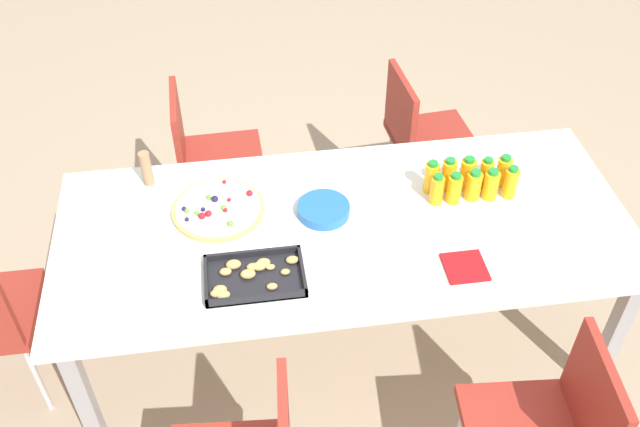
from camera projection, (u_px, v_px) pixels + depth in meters
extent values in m
plane|color=tan|center=(341.00, 340.00, 3.23)|extent=(12.00, 12.00, 0.00)
cube|color=white|center=(345.00, 228.00, 2.75)|extent=(2.22, 0.94, 0.04)
cube|color=#99999E|center=(541.00, 205.00, 3.39)|extent=(0.06, 0.06, 0.69)
cube|color=#99999E|center=(102.00, 250.00, 3.17)|extent=(0.06, 0.06, 0.69)
cube|color=#99999E|center=(614.00, 335.00, 2.82)|extent=(0.06, 0.06, 0.69)
cube|color=#99999E|center=(85.00, 400.00, 2.60)|extent=(0.06, 0.06, 0.69)
cube|color=maroon|center=(594.00, 401.00, 2.26)|extent=(0.06, 0.38, 0.38)
cube|color=maroon|center=(222.00, 160.00, 3.47)|extent=(0.41, 0.41, 0.04)
cube|color=maroon|center=(178.00, 132.00, 3.32)|extent=(0.04, 0.38, 0.38)
cylinder|color=silver|center=(254.00, 174.00, 3.78)|extent=(0.02, 0.02, 0.41)
cylinder|color=silver|center=(261.00, 215.00, 3.55)|extent=(0.02, 0.02, 0.41)
cylinder|color=silver|center=(194.00, 181.00, 3.74)|extent=(0.02, 0.02, 0.41)
cylinder|color=silver|center=(196.00, 222.00, 3.51)|extent=(0.02, 0.02, 0.41)
cube|color=maroon|center=(433.00, 139.00, 3.60)|extent=(0.43, 0.43, 0.04)
cube|color=maroon|center=(401.00, 113.00, 3.44)|extent=(0.06, 0.38, 0.38)
cylinder|color=silver|center=(445.00, 154.00, 3.91)|extent=(0.02, 0.02, 0.41)
cylinder|color=silver|center=(467.00, 191.00, 3.68)|extent=(0.02, 0.02, 0.41)
cylinder|color=silver|center=(390.00, 162.00, 3.85)|extent=(0.02, 0.02, 0.41)
cylinder|color=silver|center=(409.00, 201.00, 3.62)|extent=(0.02, 0.02, 0.41)
cylinder|color=silver|center=(49.00, 317.00, 3.07)|extent=(0.02, 0.02, 0.41)
cylinder|color=silver|center=(38.00, 380.00, 2.83)|extent=(0.02, 0.02, 0.41)
cylinder|color=#FAAC14|center=(503.00, 172.00, 2.87)|extent=(0.06, 0.06, 0.12)
cylinder|color=#1E8C33|center=(506.00, 158.00, 2.82)|extent=(0.04, 0.04, 0.02)
cylinder|color=#F8AE14|center=(486.00, 174.00, 2.86)|extent=(0.05, 0.05, 0.12)
cylinder|color=#1E8C33|center=(489.00, 160.00, 2.81)|extent=(0.04, 0.04, 0.02)
cylinder|color=#FAAF14|center=(467.00, 174.00, 2.85)|extent=(0.06, 0.06, 0.13)
cylinder|color=#1E8C33|center=(470.00, 160.00, 2.80)|extent=(0.04, 0.04, 0.02)
cylinder|color=#F9AC14|center=(448.00, 175.00, 2.85)|extent=(0.06, 0.06, 0.13)
cylinder|color=#1E8C33|center=(451.00, 161.00, 2.80)|extent=(0.04, 0.04, 0.02)
cylinder|color=#FAAC14|center=(431.00, 178.00, 2.83)|extent=(0.06, 0.06, 0.13)
cylinder|color=#1E8C33|center=(433.00, 164.00, 2.78)|extent=(0.04, 0.04, 0.02)
cylinder|color=#F9AC14|center=(510.00, 183.00, 2.81)|extent=(0.06, 0.06, 0.13)
cylinder|color=#1E8C33|center=(514.00, 169.00, 2.76)|extent=(0.04, 0.04, 0.02)
cylinder|color=#FAAF14|center=(491.00, 186.00, 2.81)|extent=(0.06, 0.06, 0.12)
cylinder|color=#1E8C33|center=(494.00, 172.00, 2.76)|extent=(0.04, 0.04, 0.02)
cylinder|color=#FAAB14|center=(473.00, 186.00, 2.80)|extent=(0.06, 0.06, 0.12)
cylinder|color=#1E8C33|center=(476.00, 173.00, 2.76)|extent=(0.04, 0.04, 0.02)
cylinder|color=#FAAE14|center=(454.00, 189.00, 2.79)|extent=(0.06, 0.06, 0.12)
cylinder|color=#1E8C33|center=(456.00, 176.00, 2.74)|extent=(0.04, 0.04, 0.02)
cylinder|color=#FAAB14|center=(437.00, 190.00, 2.79)|extent=(0.05, 0.05, 0.12)
cylinder|color=#1E8C33|center=(439.00, 177.00, 2.74)|extent=(0.03, 0.03, 0.02)
cylinder|color=tan|center=(218.00, 209.00, 2.78)|extent=(0.36, 0.36, 0.02)
cylinder|color=white|center=(218.00, 207.00, 2.77)|extent=(0.33, 0.33, 0.01)
sphere|color=red|center=(229.00, 200.00, 2.79)|extent=(0.02, 0.02, 0.02)
sphere|color=#66B238|center=(224.00, 208.00, 2.75)|extent=(0.02, 0.02, 0.02)
sphere|color=red|center=(250.00, 193.00, 2.81)|extent=(0.03, 0.03, 0.03)
sphere|color=#66B238|center=(209.00, 197.00, 2.80)|extent=(0.02, 0.02, 0.02)
sphere|color=red|center=(202.00, 216.00, 2.72)|extent=(0.03, 0.03, 0.03)
sphere|color=#1E1947|center=(215.00, 199.00, 2.79)|extent=(0.03, 0.03, 0.03)
sphere|color=#66B238|center=(230.00, 224.00, 2.69)|extent=(0.02, 0.02, 0.02)
sphere|color=#66B238|center=(197.00, 213.00, 2.73)|extent=(0.02, 0.02, 0.02)
sphere|color=red|center=(224.00, 182.00, 2.87)|extent=(0.02, 0.02, 0.02)
sphere|color=red|center=(208.00, 214.00, 2.73)|extent=(0.03, 0.03, 0.03)
sphere|color=#66B238|center=(187.00, 211.00, 2.74)|extent=(0.02, 0.02, 0.02)
sphere|color=#1E1947|center=(187.00, 219.00, 2.71)|extent=(0.02, 0.02, 0.02)
sphere|color=red|center=(225.00, 210.00, 2.75)|extent=(0.02, 0.02, 0.02)
sphere|color=#1E1947|center=(203.00, 209.00, 2.75)|extent=(0.02, 0.02, 0.02)
sphere|color=#1E1947|center=(184.00, 209.00, 2.75)|extent=(0.02, 0.02, 0.02)
cube|color=black|center=(255.00, 278.00, 2.52)|extent=(0.35, 0.23, 0.01)
cube|color=black|center=(252.00, 254.00, 2.59)|extent=(0.35, 0.01, 0.03)
cube|color=black|center=(257.00, 299.00, 2.43)|extent=(0.35, 0.01, 0.03)
cube|color=black|center=(303.00, 271.00, 2.53)|extent=(0.01, 0.23, 0.03)
cube|color=black|center=(206.00, 281.00, 2.49)|extent=(0.01, 0.23, 0.03)
ellipsoid|color=tan|center=(232.00, 264.00, 2.55)|extent=(0.04, 0.03, 0.02)
ellipsoid|color=tan|center=(285.00, 272.00, 2.53)|extent=(0.03, 0.02, 0.02)
ellipsoid|color=tan|center=(270.00, 267.00, 2.54)|extent=(0.03, 0.02, 0.02)
ellipsoid|color=tan|center=(248.00, 274.00, 2.51)|extent=(0.05, 0.04, 0.03)
ellipsoid|color=tan|center=(217.00, 293.00, 2.45)|extent=(0.05, 0.03, 0.03)
ellipsoid|color=tan|center=(272.00, 286.00, 2.47)|extent=(0.04, 0.03, 0.02)
ellipsoid|color=tan|center=(225.00, 272.00, 2.52)|extent=(0.04, 0.03, 0.03)
ellipsoid|color=tan|center=(233.00, 264.00, 2.54)|extent=(0.05, 0.04, 0.03)
ellipsoid|color=tan|center=(259.00, 266.00, 2.54)|extent=(0.05, 0.04, 0.03)
ellipsoid|color=tan|center=(292.00, 260.00, 2.56)|extent=(0.05, 0.03, 0.03)
ellipsoid|color=tan|center=(220.00, 290.00, 2.46)|extent=(0.05, 0.04, 0.03)
ellipsoid|color=tan|center=(253.00, 267.00, 2.54)|extent=(0.04, 0.03, 0.03)
ellipsoid|color=tan|center=(223.00, 295.00, 2.44)|extent=(0.05, 0.03, 0.03)
ellipsoid|color=tan|center=(263.00, 262.00, 2.55)|extent=(0.05, 0.04, 0.03)
cylinder|color=blue|center=(324.00, 213.00, 2.78)|extent=(0.21, 0.21, 0.00)
cylinder|color=blue|center=(324.00, 212.00, 2.77)|extent=(0.21, 0.21, 0.00)
cylinder|color=blue|center=(324.00, 211.00, 2.77)|extent=(0.21, 0.21, 0.00)
cylinder|color=blue|center=(324.00, 210.00, 2.76)|extent=(0.21, 0.21, 0.00)
cylinder|color=blue|center=(324.00, 209.00, 2.76)|extent=(0.21, 0.21, 0.00)
cylinder|color=blue|center=(324.00, 208.00, 2.76)|extent=(0.21, 0.21, 0.00)
cylinder|color=blue|center=(324.00, 207.00, 2.75)|extent=(0.21, 0.21, 0.00)
cylinder|color=blue|center=(324.00, 206.00, 2.75)|extent=(0.21, 0.21, 0.00)
cube|color=red|center=(465.00, 267.00, 2.56)|extent=(0.15, 0.15, 0.01)
cylinder|color=#9E7A56|center=(146.00, 168.00, 2.86)|extent=(0.04, 0.04, 0.15)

